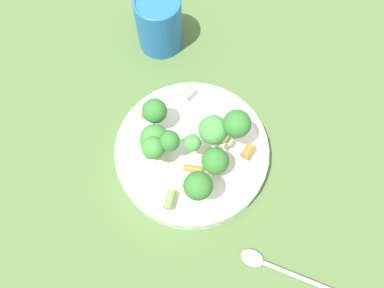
# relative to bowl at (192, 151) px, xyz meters

# --- Properties ---
(ground_plane) EXTENTS (3.00, 3.00, 0.00)m
(ground_plane) POSITION_rel_bowl_xyz_m (0.00, 0.00, -0.02)
(ground_plane) COLOR #4C6B38
(bowl) EXTENTS (0.26, 0.26, 0.04)m
(bowl) POSITION_rel_bowl_xyz_m (0.00, 0.00, 0.00)
(bowl) COLOR white
(bowl) RESTS_ON ground_plane
(pasta_salad) EXTENTS (0.20, 0.18, 0.09)m
(pasta_salad) POSITION_rel_bowl_xyz_m (-0.01, 0.01, 0.07)
(pasta_salad) COLOR #8CB766
(pasta_salad) RESTS_ON bowl
(cup) EXTENTS (0.09, 0.09, 0.11)m
(cup) POSITION_rel_bowl_xyz_m (0.22, -0.12, 0.04)
(cup) COLOR #2366B2
(cup) RESTS_ON ground_plane
(spoon) EXTENTS (0.19, 0.10, 0.01)m
(spoon) POSITION_rel_bowl_xyz_m (-0.23, 0.03, -0.02)
(spoon) COLOR silver
(spoon) RESTS_ON ground_plane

